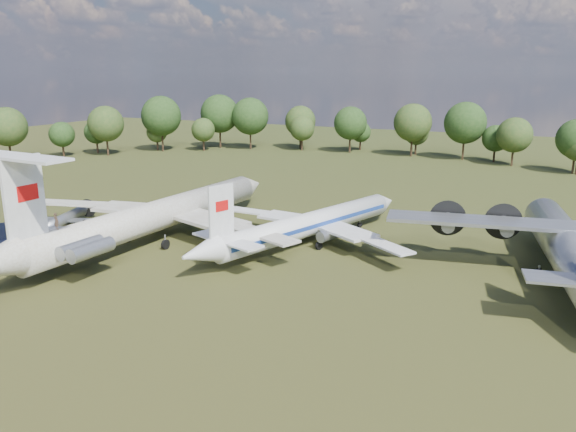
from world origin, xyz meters
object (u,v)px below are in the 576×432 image
at_px(il62_airliner, 157,221).
at_px(person_on_il62, 56,221).
at_px(small_prop_west, 39,241).
at_px(an12_transport, 566,253).
at_px(small_prop_northwest, 64,222).
at_px(tu104_jet, 309,228).

xyz_separation_m(il62_airliner, person_on_il62, (-0.86, -14.90, 3.55)).
relative_size(il62_airliner, small_prop_west, 3.94).
bearing_deg(il62_airliner, person_on_il62, -90.00).
distance_m(il62_airliner, person_on_il62, 15.34).
distance_m(il62_airliner, small_prop_west, 14.40).
distance_m(an12_transport, small_prop_northwest, 62.94).
height_order(tu104_jet, an12_transport, an12_transport).
relative_size(an12_transport, small_prop_west, 3.04).
height_order(il62_airliner, small_prop_northwest, il62_airliner).
distance_m(tu104_jet, an12_transport, 29.21).
distance_m(an12_transport, small_prop_west, 61.02).
xyz_separation_m(small_prop_west, person_on_il62, (10.39, -6.06, 5.20)).
height_order(small_prop_west, small_prop_northwest, small_prop_northwest).
xyz_separation_m(il62_airliner, tu104_jet, (18.07, 7.51, -0.61)).
xyz_separation_m(small_prop_west, small_prop_northwest, (-3.62, 7.26, 0.14)).
height_order(il62_airliner, tu104_jet, il62_airliner).
xyz_separation_m(il62_airliner, small_prop_northwest, (-14.87, -1.57, -1.52)).
bearing_deg(small_prop_northwest, tu104_jet, -2.70).
height_order(tu104_jet, person_on_il62, person_on_il62).
height_order(small_prop_northwest, person_on_il62, person_on_il62).
distance_m(il62_airliner, tu104_jet, 19.58).
bearing_deg(small_prop_west, person_on_il62, -11.00).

